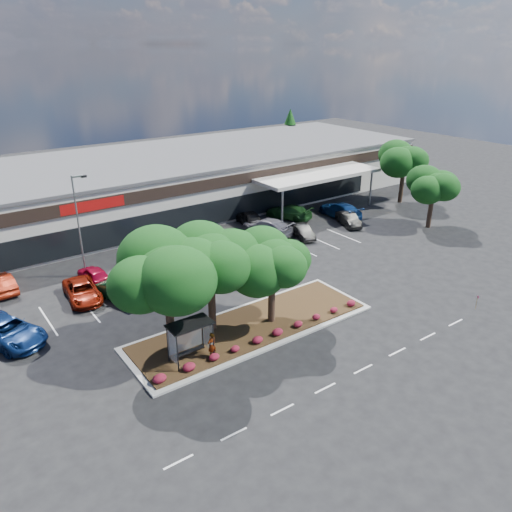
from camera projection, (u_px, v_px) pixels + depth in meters
ground at (311, 344)px, 33.45m from camera, size 160.00×160.00×0.00m
retail_store at (117, 189)px, 57.59m from camera, size 80.40×25.20×6.25m
landscape_island at (252, 326)px, 35.32m from camera, size 18.00×6.00×0.26m
lane_markings at (225, 288)px, 41.17m from camera, size 33.12×20.06×0.01m
shrub_row at (270, 335)px, 33.60m from camera, size 17.00×0.80×0.50m
bus_shelter at (189, 330)px, 30.73m from camera, size 2.75×1.55×2.59m
island_tree_west at (168, 296)px, 30.88m from camera, size 7.20×7.20×7.89m
island_tree_mid at (211, 281)px, 33.39m from camera, size 6.60×6.60×7.32m
island_tree_east at (272, 279)px, 34.58m from camera, size 5.80×5.80×6.50m
tree_east_near at (432, 199)px, 53.61m from camera, size 5.60×5.60×6.51m
tree_east_far at (403, 173)px, 62.06m from camera, size 6.40×6.40×7.62m
conifer_north_east at (290, 136)px, 82.83m from camera, size 3.96×3.96×9.00m
person_waiting at (212, 345)px, 31.29m from camera, size 0.73×0.56×1.77m
light_pole at (81, 234)px, 41.75m from camera, size 1.42×0.69×8.92m
survey_stake at (477, 301)px, 37.57m from camera, size 0.08×0.14×1.14m
car_0 at (7, 331)px, 33.39m from camera, size 4.96×6.60×1.67m
car_1 at (82, 291)px, 39.09m from camera, size 2.83×5.30×1.42m
car_2 at (118, 292)px, 38.92m from camera, size 2.45×4.45×1.39m
car_3 at (234, 273)px, 42.12m from camera, size 1.99×4.46×1.42m
car_5 at (285, 249)px, 47.18m from camera, size 2.52×5.21×1.43m
car_6 at (272, 241)px, 48.81m from camera, size 3.51×5.83×1.51m
car_7 at (302, 231)px, 51.67m from camera, size 2.46×4.31×1.34m
car_8 at (348, 219)px, 55.19m from camera, size 3.06×4.59×1.43m
car_9 at (2, 283)px, 40.34m from camera, size 1.79×4.42×1.43m
car_10 at (94, 275)px, 41.82m from camera, size 2.02×4.32×1.43m
car_11 at (169, 255)px, 46.02m from camera, size 2.18×4.09×1.32m
car_12 at (168, 252)px, 46.34m from camera, size 2.29×4.71×1.55m
car_14 at (250, 218)px, 55.09m from camera, size 3.28×5.36×1.70m
car_15 at (267, 227)px, 52.47m from camera, size 3.89×6.34×1.72m
car_16 at (289, 212)px, 57.29m from camera, size 4.11×5.96×1.60m
car_17 at (340, 210)px, 57.76m from camera, size 2.82×6.06×1.71m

